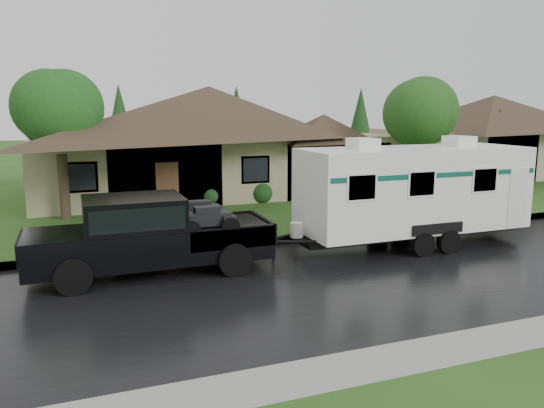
{
  "coord_description": "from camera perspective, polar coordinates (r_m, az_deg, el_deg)",
  "views": [
    {
      "loc": [
        -5.17,
        -14.36,
        4.61
      ],
      "look_at": [
        1.06,
        2.0,
        1.43
      ],
      "focal_mm": 35.0,
      "sensor_mm": 36.0,
      "label": 1
    }
  ],
  "objects": [
    {
      "name": "tree_right_green",
      "position": [
        27.28,
        15.42,
        9.13
      ],
      "size": [
        3.55,
        3.55,
        5.87
      ],
      "color": "#382B1E",
      "rests_on": "lawn"
    },
    {
      "name": "travel_trailer",
      "position": [
        18.35,
        14.96,
        1.61
      ],
      "size": [
        8.17,
        2.87,
        3.67
      ],
      "color": "white",
      "rests_on": "ground"
    },
    {
      "name": "lawn",
      "position": [
        30.16,
        -10.74,
        1.48
      ],
      "size": [
        140.0,
        26.0,
        0.15
      ],
      "primitive_type": "cube",
      "color": "#284E18",
      "rests_on": "ground"
    },
    {
      "name": "ground",
      "position": [
        15.95,
        -1.01,
        -6.5
      ],
      "size": [
        140.0,
        140.0,
        0.0
      ],
      "primitive_type": "plane",
      "color": "#284E18",
      "rests_on": "ground"
    },
    {
      "name": "house_main",
      "position": [
        29.19,
        -6.08,
        8.26
      ],
      "size": [
        19.44,
        10.8,
        6.9
      ],
      "color": "gray",
      "rests_on": "lawn"
    },
    {
      "name": "road",
      "position": [
        14.17,
        1.77,
        -8.67
      ],
      "size": [
        140.0,
        8.0,
        0.01
      ],
      "primitive_type": "cube",
      "color": "black",
      "rests_on": "ground"
    },
    {
      "name": "shrub_row",
      "position": [
        25.04,
        -3.94,
        1.19
      ],
      "size": [
        13.6,
        1.0,
        1.0
      ],
      "color": "#143814",
      "rests_on": "lawn"
    },
    {
      "name": "tree_left_green",
      "position": [
        22.71,
        -21.95,
        8.8
      ],
      "size": [
        3.62,
        3.62,
        5.99
      ],
      "color": "#382B1E",
      "rests_on": "lawn"
    },
    {
      "name": "pickup_truck",
      "position": [
        15.2,
        -13.36,
        -3.01
      ],
      "size": [
        6.63,
        2.52,
        2.21
      ],
      "color": "black",
      "rests_on": "ground"
    },
    {
      "name": "house_neighbor",
      "position": [
        39.73,
        23.07,
        7.64
      ],
      "size": [
        15.12,
        9.72,
        6.45
      ],
      "color": "#BEAE8D",
      "rests_on": "lawn"
    },
    {
      "name": "curb",
      "position": [
        17.98,
        -3.45,
        -4.32
      ],
      "size": [
        140.0,
        0.5,
        0.15
      ],
      "primitive_type": "cube",
      "color": "gray",
      "rests_on": "ground"
    }
  ]
}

